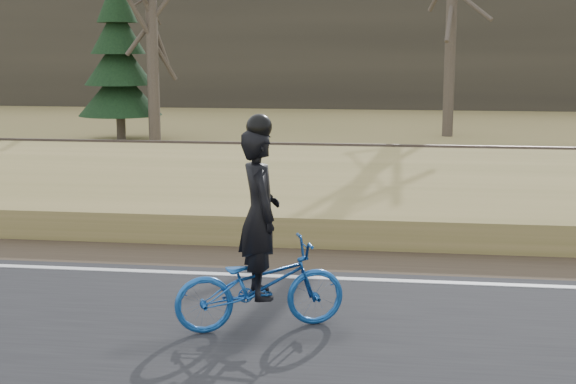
# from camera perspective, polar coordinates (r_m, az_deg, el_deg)

# --- Properties ---
(shoulder) EXTENTS (120.00, 1.60, 0.04)m
(shoulder) POSITION_cam_1_polar(r_m,az_deg,el_deg) (12.38, -19.04, -3.88)
(shoulder) COLOR #473A2B
(shoulder) RESTS_ON ground
(embankment) EXTENTS (120.00, 5.00, 0.44)m
(embankment) POSITION_cam_1_polar(r_m,az_deg,el_deg) (15.01, -14.01, -0.40)
(embankment) COLOR #9B844F
(embankment) RESTS_ON ground
(ballast) EXTENTS (120.00, 3.00, 0.45)m
(ballast) POSITION_cam_1_polar(r_m,az_deg,el_deg) (18.55, -9.74, 1.79)
(ballast) COLOR slate
(ballast) RESTS_ON ground
(railroad) EXTENTS (120.00, 2.40, 0.29)m
(railroad) POSITION_cam_1_polar(r_m,az_deg,el_deg) (18.50, -9.77, 2.72)
(railroad) COLOR black
(railroad) RESTS_ON ballast
(treeline_backdrop) EXTENTS (120.00, 4.00, 6.00)m
(treeline_backdrop) POSITION_cam_1_polar(r_m,az_deg,el_deg) (39.88, -0.36, 10.46)
(treeline_backdrop) COLOR #383328
(treeline_backdrop) RESTS_ON ground
(cyclist) EXTENTS (1.87, 1.21, 2.22)m
(cyclist) POSITION_cam_1_polar(r_m,az_deg,el_deg) (8.23, -2.01, -4.99)
(cyclist) COLOR #164A97
(cyclist) RESTS_ON road
(bare_tree_near_left) EXTENTS (0.36, 0.36, 6.61)m
(bare_tree_near_left) POSITION_cam_1_polar(r_m,az_deg,el_deg) (24.69, -9.66, 11.07)
(bare_tree_near_left) COLOR brown
(bare_tree_near_left) RESTS_ON ground
(conifer) EXTENTS (2.60, 2.60, 5.16)m
(conifer) POSITION_cam_1_polar(r_m,az_deg,el_deg) (25.81, -11.95, 9.04)
(conifer) COLOR brown
(conifer) RESTS_ON ground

